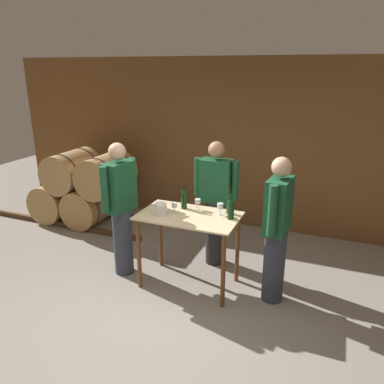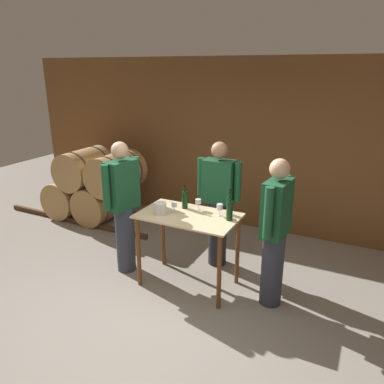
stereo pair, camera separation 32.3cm
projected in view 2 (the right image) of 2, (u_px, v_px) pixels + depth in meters
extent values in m
plane|color=gray|center=(158.00, 313.00, 4.05)|extent=(14.00, 14.00, 0.00)
cube|color=brown|center=(245.00, 146.00, 5.94)|extent=(8.40, 0.05, 2.70)
cube|color=#4C331E|center=(75.00, 221.00, 6.39)|extent=(2.94, 0.06, 0.08)
cube|color=#4C331E|center=(101.00, 208.00, 6.98)|extent=(2.94, 0.06, 0.08)
cylinder|color=tan|center=(72.00, 196.00, 6.74)|extent=(0.65, 0.87, 0.65)
cylinder|color=#38383D|center=(62.00, 200.00, 6.52)|extent=(0.67, 0.03, 0.67)
cylinder|color=#38383D|center=(82.00, 192.00, 6.96)|extent=(0.67, 0.03, 0.67)
cylinder|color=#AD7F4C|center=(102.00, 202.00, 6.45)|extent=(0.65, 0.87, 0.65)
cylinder|color=#38383D|center=(92.00, 207.00, 6.23)|extent=(0.67, 0.03, 0.67)
cylinder|color=#38383D|center=(112.00, 197.00, 6.67)|extent=(0.67, 0.03, 0.67)
cylinder|color=tan|center=(84.00, 168.00, 6.42)|extent=(0.65, 0.87, 0.65)
cylinder|color=#38383D|center=(73.00, 172.00, 6.20)|extent=(0.67, 0.03, 0.67)
cylinder|color=#38383D|center=(94.00, 165.00, 6.64)|extent=(0.67, 0.03, 0.67)
cylinder|color=#AD7F4C|center=(116.00, 173.00, 6.13)|extent=(0.65, 0.87, 0.65)
cylinder|color=#38383D|center=(106.00, 177.00, 5.91)|extent=(0.67, 0.03, 0.67)
cylinder|color=#38383D|center=(126.00, 169.00, 6.35)|extent=(0.67, 0.03, 0.67)
cube|color=beige|center=(188.00, 216.00, 4.33)|extent=(1.16, 0.69, 0.02)
cylinder|color=brown|center=(139.00, 252.00, 4.45)|extent=(0.05, 0.05, 0.89)
cylinder|color=brown|center=(219.00, 272.00, 4.01)|extent=(0.05, 0.05, 0.89)
cylinder|color=brown|center=(163.00, 234.00, 4.94)|extent=(0.05, 0.05, 0.89)
cylinder|color=brown|center=(238.00, 250.00, 4.50)|extent=(0.05, 0.05, 0.89)
cylinder|color=black|center=(185.00, 200.00, 4.50)|extent=(0.07, 0.07, 0.21)
cylinder|color=black|center=(185.00, 189.00, 4.46)|extent=(0.02, 0.02, 0.07)
cylinder|color=black|center=(185.00, 186.00, 4.45)|extent=(0.03, 0.03, 0.02)
cylinder|color=black|center=(229.00, 206.00, 4.31)|extent=(0.06, 0.06, 0.21)
cylinder|color=black|center=(230.00, 193.00, 4.26)|extent=(0.02, 0.02, 0.10)
cylinder|color=black|center=(230.00, 190.00, 4.24)|extent=(0.03, 0.03, 0.02)
cylinder|color=black|center=(230.00, 211.00, 4.15)|extent=(0.07, 0.07, 0.22)
cylinder|color=black|center=(230.00, 198.00, 4.10)|extent=(0.02, 0.02, 0.08)
cylinder|color=black|center=(230.00, 196.00, 4.09)|extent=(0.03, 0.03, 0.02)
cylinder|color=silver|center=(174.00, 213.00, 4.39)|extent=(0.06, 0.06, 0.00)
cylinder|color=silver|center=(174.00, 210.00, 4.37)|extent=(0.01, 0.01, 0.07)
cylinder|color=silver|center=(174.00, 204.00, 4.35)|extent=(0.06, 0.06, 0.06)
cylinder|color=silver|center=(198.00, 210.00, 4.48)|extent=(0.06, 0.06, 0.00)
cylinder|color=silver|center=(198.00, 207.00, 4.47)|extent=(0.01, 0.01, 0.07)
cylinder|color=silver|center=(198.00, 201.00, 4.45)|extent=(0.07, 0.07, 0.06)
cylinder|color=silver|center=(220.00, 215.00, 4.31)|extent=(0.06, 0.06, 0.00)
cylinder|color=silver|center=(220.00, 212.00, 4.29)|extent=(0.01, 0.01, 0.07)
cylinder|color=silver|center=(220.00, 207.00, 4.27)|extent=(0.07, 0.07, 0.06)
cylinder|color=white|center=(160.00, 208.00, 4.33)|extent=(0.14, 0.14, 0.14)
cylinder|color=#333847|center=(125.00, 239.00, 4.81)|extent=(0.24, 0.24, 0.86)
cube|color=#194C2D|center=(122.00, 185.00, 4.58)|extent=(0.29, 0.43, 0.61)
sphere|color=tan|center=(120.00, 150.00, 4.44)|extent=(0.21, 0.21, 0.21)
cylinder|color=#194C2D|center=(106.00, 188.00, 4.38)|extent=(0.09, 0.09, 0.55)
cylinder|color=#194C2D|center=(136.00, 178.00, 4.76)|extent=(0.09, 0.09, 0.55)
cylinder|color=#333847|center=(272.00, 269.00, 4.12)|extent=(0.24, 0.24, 0.84)
cube|color=#194C2D|center=(277.00, 208.00, 3.89)|extent=(0.25, 0.42, 0.60)
sphere|color=tan|center=(280.00, 169.00, 3.75)|extent=(0.21, 0.21, 0.21)
cylinder|color=#194C2D|center=(285.00, 199.00, 4.08)|extent=(0.09, 0.09, 0.54)
cylinder|color=#194C2D|center=(268.00, 213.00, 3.67)|extent=(0.09, 0.09, 0.54)
cylinder|color=#232328|center=(218.00, 233.00, 4.96)|extent=(0.24, 0.24, 0.88)
cube|color=#194C2D|center=(219.00, 181.00, 4.74)|extent=(0.40, 0.22, 0.56)
sphere|color=#9E7051|center=(220.00, 150.00, 4.61)|extent=(0.21, 0.21, 0.21)
cylinder|color=#194C2D|center=(238.00, 182.00, 4.62)|extent=(0.09, 0.09, 0.50)
cylinder|color=#194C2D|center=(201.00, 177.00, 4.83)|extent=(0.09, 0.09, 0.50)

